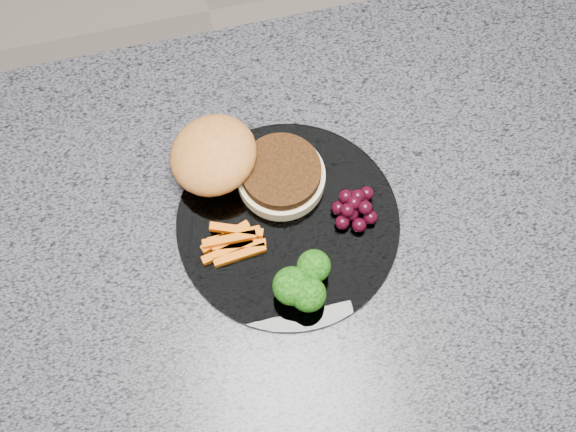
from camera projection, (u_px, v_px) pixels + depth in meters
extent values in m
plane|color=#AA9E8E|center=(295.00, 378.00, 1.76)|extent=(4.00, 4.00, 0.00)
cube|color=#532F1C|center=(298.00, 331.00, 1.37)|extent=(1.20, 0.60, 0.86)
cube|color=#555560|center=(302.00, 240.00, 0.95)|extent=(1.20, 0.60, 0.04)
cylinder|color=white|center=(288.00, 223.00, 0.93)|extent=(0.26, 0.26, 0.01)
cylinder|color=beige|center=(281.00, 178.00, 0.94)|extent=(0.13, 0.13, 0.02)
cylinder|color=#42240C|center=(281.00, 172.00, 0.92)|extent=(0.12, 0.12, 0.02)
ellipsoid|color=#CA7A32|center=(214.00, 158.00, 0.93)|extent=(0.13, 0.13, 0.06)
cube|color=#E66103|center=(234.00, 236.00, 0.92)|extent=(0.06, 0.01, 0.01)
cube|color=#E66103|center=(239.00, 245.00, 0.91)|extent=(0.06, 0.02, 0.01)
cube|color=#E66103|center=(227.00, 251.00, 0.91)|extent=(0.06, 0.02, 0.01)
cube|color=#E66103|center=(237.00, 230.00, 0.91)|extent=(0.06, 0.03, 0.01)
cube|color=#E66103|center=(229.00, 239.00, 0.91)|extent=(0.06, 0.01, 0.01)
cube|color=#E66103|center=(240.00, 255.00, 0.91)|extent=(0.06, 0.02, 0.01)
cube|color=#E66103|center=(225.00, 237.00, 0.92)|extent=(0.06, 0.03, 0.01)
cylinder|color=#619235|center=(292.00, 292.00, 0.89)|extent=(0.02, 0.02, 0.02)
ellipsoid|color=#093407|center=(292.00, 286.00, 0.87)|extent=(0.04, 0.04, 0.04)
cylinder|color=#619235|center=(313.00, 272.00, 0.90)|extent=(0.01, 0.01, 0.02)
ellipsoid|color=#093407|center=(314.00, 266.00, 0.88)|extent=(0.04, 0.04, 0.03)
cylinder|color=#619235|center=(308.00, 300.00, 0.88)|extent=(0.01, 0.01, 0.02)
ellipsoid|color=#093407|center=(308.00, 294.00, 0.86)|extent=(0.04, 0.04, 0.04)
sphere|color=black|center=(352.00, 214.00, 0.92)|extent=(0.02, 0.02, 0.02)
sphere|color=black|center=(363.00, 206.00, 0.93)|extent=(0.02, 0.02, 0.02)
sphere|color=black|center=(352.00, 198.00, 0.93)|extent=(0.02, 0.02, 0.02)
sphere|color=black|center=(339.00, 208.00, 0.93)|extent=(0.02, 0.02, 0.02)
sphere|color=black|center=(342.00, 222.00, 0.92)|extent=(0.02, 0.02, 0.02)
sphere|color=black|center=(359.00, 225.00, 0.92)|extent=(0.02, 0.02, 0.02)
sphere|color=black|center=(370.00, 217.00, 0.92)|extent=(0.02, 0.02, 0.02)
sphere|color=black|center=(367.00, 193.00, 0.93)|extent=(0.02, 0.02, 0.02)
sphere|color=black|center=(354.00, 202.00, 0.91)|extent=(0.02, 0.02, 0.02)
sphere|color=black|center=(348.00, 210.00, 0.91)|extent=(0.02, 0.02, 0.02)
sphere|color=black|center=(365.00, 207.00, 0.91)|extent=(0.02, 0.02, 0.02)
sphere|color=black|center=(346.00, 196.00, 0.92)|extent=(0.02, 0.02, 0.02)
sphere|color=black|center=(358.00, 196.00, 0.92)|extent=(0.02, 0.02, 0.02)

